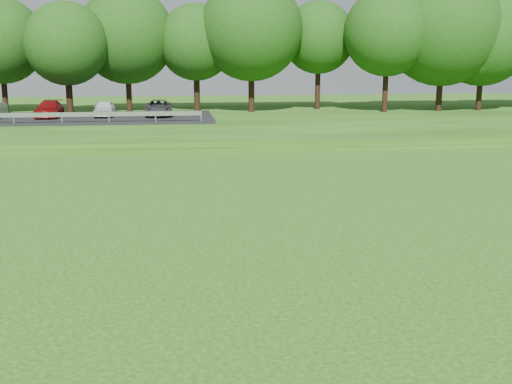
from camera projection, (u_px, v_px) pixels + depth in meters
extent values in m
cube|color=#1B440D|center=(361.00, 118.00, 51.45)|extent=(130.00, 30.00, 0.60)
cube|color=gray|center=(428.00, 146.00, 37.93)|extent=(130.00, 1.60, 0.04)
cube|color=black|center=(50.00, 118.00, 47.39)|extent=(24.00, 9.00, 0.18)
imported|color=maroon|center=(49.00, 109.00, 47.24)|extent=(1.68, 4.14, 1.20)
imported|color=white|center=(104.00, 108.00, 47.74)|extent=(1.42, 3.52, 1.20)
imported|color=#3D3C42|center=(159.00, 108.00, 48.25)|extent=(1.99, 4.32, 1.20)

